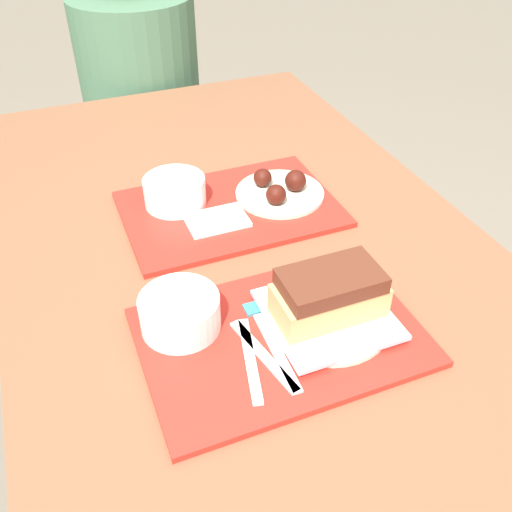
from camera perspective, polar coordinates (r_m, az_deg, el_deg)
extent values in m
plane|color=#706656|center=(1.61, 0.69, -21.95)|extent=(12.00, 12.00, 0.00)
cube|color=brown|center=(1.06, 0.97, -2.74)|extent=(0.93, 1.83, 0.04)
cylinder|color=brown|center=(1.89, -20.65, 1.62)|extent=(0.07, 0.07, 0.68)
cylinder|color=brown|center=(2.02, 2.32, 6.81)|extent=(0.07, 0.07, 0.68)
cube|color=brown|center=(2.13, -11.17, 10.60)|extent=(0.88, 0.28, 0.04)
cylinder|color=brown|center=(2.22, -20.02, 3.27)|extent=(0.06, 0.06, 0.42)
cylinder|color=brown|center=(2.32, -1.29, 7.48)|extent=(0.06, 0.06, 0.42)
cube|color=red|center=(0.93, 2.49, -8.06)|extent=(0.44, 0.30, 0.01)
cube|color=red|center=(1.21, -2.60, 4.72)|extent=(0.44, 0.30, 0.01)
cylinder|color=white|center=(0.92, -7.61, -5.63)|extent=(0.13, 0.13, 0.06)
cylinder|color=beige|center=(0.90, -7.73, -4.56)|extent=(0.11, 0.11, 0.01)
cylinder|color=beige|center=(0.95, 7.11, -6.13)|extent=(0.21, 0.21, 0.01)
cube|color=silver|center=(0.94, 7.15, -5.79)|extent=(0.19, 0.19, 0.01)
cube|color=tan|center=(0.92, 7.30, -4.40)|extent=(0.18, 0.09, 0.05)
cube|color=#562819|center=(0.89, 7.51, -2.47)|extent=(0.16, 0.09, 0.03)
cube|color=white|center=(0.89, 0.75, -9.89)|extent=(0.05, 0.17, 0.00)
cube|color=white|center=(0.89, 2.07, -9.49)|extent=(0.02, 0.17, 0.00)
cube|color=white|center=(0.88, -0.59, -10.29)|extent=(0.06, 0.17, 0.00)
cube|color=teal|center=(0.96, -0.10, -5.24)|extent=(0.04, 0.03, 0.01)
cylinder|color=white|center=(1.21, -8.12, 6.42)|extent=(0.13, 0.13, 0.06)
cylinder|color=beige|center=(1.20, -8.22, 7.37)|extent=(0.11, 0.11, 0.01)
cylinder|color=beige|center=(1.24, 2.39, 6.29)|extent=(0.19, 0.19, 0.01)
sphere|color=#42140C|center=(1.24, 3.97, 7.54)|extent=(0.05, 0.05, 0.05)
sphere|color=#42140C|center=(1.25, 0.67, 7.84)|extent=(0.04, 0.04, 0.04)
sphere|color=#42140C|center=(1.19, 2.01, 6.16)|extent=(0.04, 0.04, 0.04)
cube|color=white|center=(1.16, -3.93, 3.59)|extent=(0.12, 0.09, 0.01)
cylinder|color=#477051|center=(2.02, -11.57, 17.36)|extent=(0.39, 0.39, 0.50)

